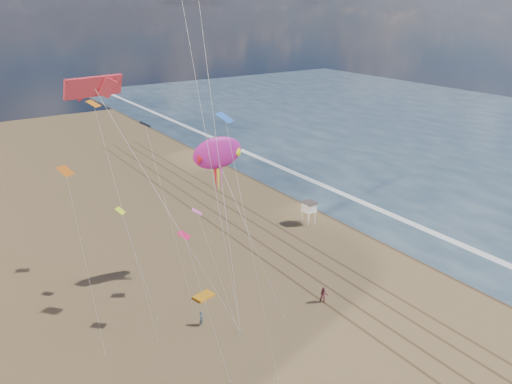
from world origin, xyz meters
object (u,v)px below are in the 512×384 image
kite_flyer_b (324,295)px  grounded_kite (204,296)px  lifeguard_stand (309,207)px  show_kite (218,153)px  kite_flyer_a (201,318)px

kite_flyer_b → grounded_kite: bearing=175.7°
lifeguard_stand → show_kite: show_kite is taller
kite_flyer_a → kite_flyer_b: kite_flyer_b is taller
grounded_kite → show_kite: (3.54, 2.25, 15.25)m
show_kite → kite_flyer_b: (6.67, -10.49, -14.41)m
lifeguard_stand → kite_flyer_b: bearing=-125.0°
grounded_kite → kite_flyer_a: 5.21m
show_kite → kite_flyer_b: 19.03m
lifeguard_stand → show_kite: size_ratio=0.19×
grounded_kite → kite_flyer_a: kite_flyer_a is taller
show_kite → kite_flyer_b: bearing=-57.5°
grounded_kite → show_kite: show_kite is taller
grounded_kite → kite_flyer_a: (-2.61, -4.45, 0.70)m
grounded_kite → kite_flyer_b: size_ratio=1.13×
show_kite → kite_flyer_a: 17.16m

